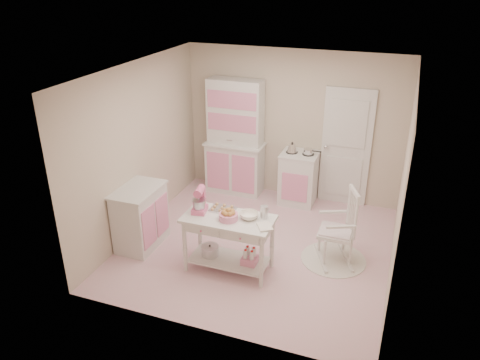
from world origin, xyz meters
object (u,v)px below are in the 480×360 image
at_px(bread_basket, 228,217).
at_px(base_cabinet, 140,217).
at_px(hutch, 235,137).
at_px(rocking_chair, 337,226).
at_px(stand_mixer, 199,200).
at_px(work_table, 229,244).
at_px(stove, 298,178).

bearing_deg(bread_basket, base_cabinet, 172.71).
xyz_separation_m(hutch, base_cabinet, (-0.65, -2.20, -0.58)).
xyz_separation_m(rocking_chair, stand_mixer, (-1.74, -0.68, 0.42)).
bearing_deg(hutch, work_table, -71.36).
distance_m(rocking_chair, stand_mixer, 1.92).
height_order(hutch, base_cabinet, hutch).
bearing_deg(work_table, rocking_chair, 28.03).
height_order(stove, rocking_chair, rocking_chair).
relative_size(stove, rocking_chair, 0.84).
relative_size(rocking_chair, stand_mixer, 3.24).
distance_m(rocking_chair, work_table, 1.51).
distance_m(hutch, stand_mixer, 2.35).
height_order(work_table, stand_mixer, stand_mixer).
height_order(hutch, bread_basket, hutch).
bearing_deg(bread_basket, stove, 80.54).
bearing_deg(base_cabinet, rocking_chair, 11.58).
xyz_separation_m(base_cabinet, stand_mixer, (1.02, -0.12, 0.51)).
distance_m(base_cabinet, bread_basket, 1.52).
distance_m(stove, work_table, 2.33).
bearing_deg(rocking_chair, work_table, -175.17).
relative_size(stove, base_cabinet, 1.00).
bearing_deg(stove, hutch, 177.61).
distance_m(hutch, bread_basket, 2.53).
xyz_separation_m(hutch, stand_mixer, (0.37, -2.32, -0.07)).
height_order(rocking_chair, work_table, rocking_chair).
relative_size(stove, bread_basket, 3.68).
xyz_separation_m(rocking_chair, bread_basket, (-1.30, -0.75, 0.30)).
bearing_deg(hutch, rocking_chair, -37.79).
xyz_separation_m(work_table, stand_mixer, (-0.42, 0.02, 0.57)).
relative_size(hutch, stove, 2.26).
distance_m(hutch, stove, 1.33).
distance_m(hutch, base_cabinet, 2.37).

